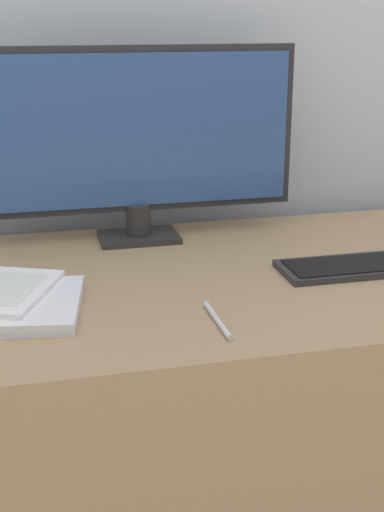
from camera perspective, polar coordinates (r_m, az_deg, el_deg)
The scene contains 5 objects.
wall_back at distance 1.62m, azimuth -3.87°, elevation 19.30°, with size 3.60×0.05×2.40m.
desk at distance 1.46m, azimuth -0.21°, elevation -15.24°, with size 1.55×0.67×0.74m.
monitor at distance 1.45m, azimuth -4.50°, elevation 9.38°, with size 0.66×0.11×0.39m.
keyboard at distance 1.37m, azimuth 13.91°, elevation -0.72°, with size 0.34×0.12×0.01m.
pen at distance 1.10m, azimuth 2.05°, elevation -5.14°, with size 0.01×0.13×0.01m.
Camera 1 is at (-0.28, -1.02, 1.19)m, focal length 50.00 mm.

